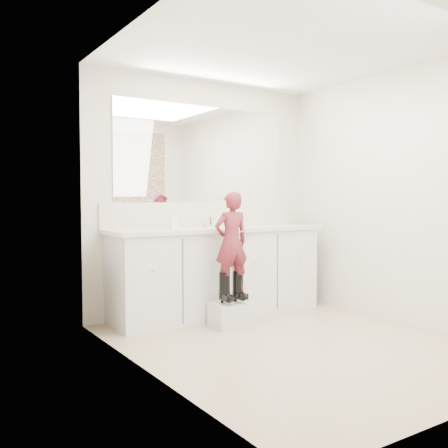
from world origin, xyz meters
TOP-DOWN VIEW (x-y plane):
  - floor at (0.00, 0.00)m, footprint 3.00×3.00m
  - ceiling at (0.00, 0.00)m, footprint 3.00×3.00m
  - wall_back at (0.00, 1.50)m, footprint 2.60×0.00m
  - wall_left at (-1.30, 0.00)m, footprint 0.00×3.00m
  - wall_right at (1.30, 0.00)m, footprint 0.00×3.00m
  - vanity_cabinet at (0.00, 1.23)m, footprint 2.20×0.55m
  - countertop at (0.00, 1.21)m, footprint 2.28×0.58m
  - backsplash at (0.00, 1.49)m, footprint 2.28×0.03m
  - mirror at (0.00, 1.49)m, footprint 2.00×0.02m
  - faucet at (0.00, 1.38)m, footprint 0.08×0.08m
  - cup at (0.36, 1.28)m, footprint 0.13×0.13m
  - soap_bottle at (-0.50, 1.22)m, footprint 0.08×0.08m
  - step_stool at (-0.15, 0.75)m, footprint 0.37×0.31m
  - boot_left at (-0.23, 0.75)m, footprint 0.12×0.20m
  - boot_right at (-0.08, 0.75)m, footprint 0.12×0.20m
  - toddler at (-0.15, 0.75)m, footprint 0.35×0.24m
  - toothbrush at (-0.08, 0.71)m, footprint 0.14×0.02m

SIDE VIEW (x-z plane):
  - floor at x=0.00m, z-range 0.00..0.00m
  - step_stool at x=-0.15m, z-range 0.00..0.22m
  - boot_left at x=-0.23m, z-range 0.22..0.51m
  - boot_right at x=-0.08m, z-range 0.22..0.51m
  - vanity_cabinet at x=0.00m, z-range 0.00..0.85m
  - toddler at x=-0.15m, z-range 0.32..1.24m
  - countertop at x=0.00m, z-range 0.85..0.89m
  - toothbrush at x=-0.08m, z-range 0.84..0.90m
  - faucet at x=0.00m, z-range 0.89..0.99m
  - cup at x=0.36m, z-range 0.89..1.00m
  - soap_bottle at x=-0.50m, z-range 0.89..1.06m
  - backsplash at x=0.00m, z-range 0.89..1.14m
  - wall_back at x=0.00m, z-range -0.10..2.50m
  - wall_left at x=-1.30m, z-range -0.30..2.70m
  - wall_right at x=1.30m, z-range -0.30..2.70m
  - mirror at x=0.00m, z-range 1.14..2.14m
  - ceiling at x=0.00m, z-range 2.40..2.40m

